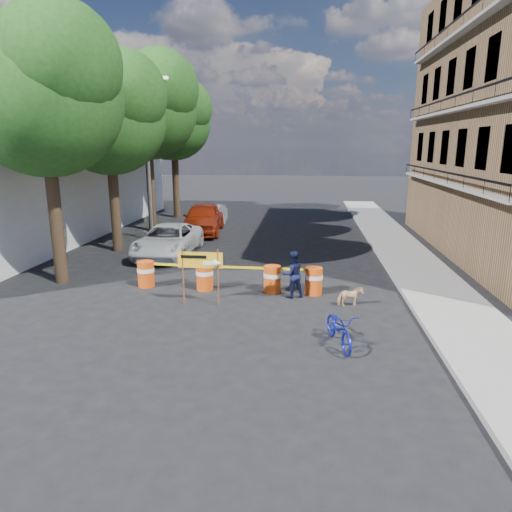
% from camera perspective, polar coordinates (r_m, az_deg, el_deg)
% --- Properties ---
extents(ground, '(120.00, 120.00, 0.00)m').
position_cam_1_polar(ground, '(13.79, -1.67, -6.55)').
color(ground, black).
rests_on(ground, ground).
extents(sidewalk_east, '(2.40, 40.00, 0.15)m').
position_cam_1_polar(sidewalk_east, '(19.89, 18.80, -0.68)').
color(sidewalk_east, gray).
rests_on(sidewalk_east, ground).
extents(white_building, '(8.00, 22.00, 6.00)m').
position_cam_1_polar(white_building, '(27.24, -27.04, 8.54)').
color(white_building, silver).
rests_on(white_building, ground).
extents(tree_near, '(5.46, 5.20, 9.15)m').
position_cam_1_polar(tree_near, '(17.16, -24.90, 17.82)').
color(tree_near, '#332316').
rests_on(tree_near, ground).
extents(tree_mid_a, '(5.25, 5.00, 8.68)m').
position_cam_1_polar(tree_mid_a, '(21.60, -17.82, 16.38)').
color(tree_mid_a, '#332316').
rests_on(tree_mid_a, ground).
extents(tree_mid_b, '(5.67, 5.40, 9.62)m').
position_cam_1_polar(tree_mid_b, '(26.30, -13.38, 17.63)').
color(tree_mid_b, '#332316').
rests_on(tree_mid_b, ground).
extents(tree_far, '(5.04, 4.80, 8.84)m').
position_cam_1_polar(tree_far, '(31.04, -10.19, 16.21)').
color(tree_far, '#332316').
rests_on(tree_far, ground).
extents(streetlamp, '(1.25, 0.18, 8.00)m').
position_cam_1_polar(streetlamp, '(23.61, -13.23, 12.43)').
color(streetlamp, gray).
rests_on(streetlamp, ground).
extents(barrel_far_left, '(0.58, 0.58, 0.90)m').
position_cam_1_polar(barrel_far_left, '(16.15, -13.59, -2.13)').
color(barrel_far_left, '#D1410C').
rests_on(barrel_far_left, ground).
extents(barrel_mid_left, '(0.58, 0.58, 0.90)m').
position_cam_1_polar(barrel_mid_left, '(15.46, -6.43, -2.54)').
color(barrel_mid_left, '#D1410C').
rests_on(barrel_mid_left, ground).
extents(barrel_mid_right, '(0.58, 0.58, 0.90)m').
position_cam_1_polar(barrel_mid_right, '(15.11, 2.04, -2.84)').
color(barrel_mid_right, '#D1410C').
rests_on(barrel_mid_right, ground).
extents(barrel_far_right, '(0.58, 0.58, 0.90)m').
position_cam_1_polar(barrel_far_right, '(15.03, 7.22, -3.04)').
color(barrel_far_right, '#D1410C').
rests_on(barrel_far_right, ground).
extents(detour_sign, '(1.37, 0.26, 1.76)m').
position_cam_1_polar(detour_sign, '(13.75, -6.29, -1.07)').
color(detour_sign, '#592D19').
rests_on(detour_sign, ground).
extents(pedestrian, '(0.92, 0.84, 1.53)m').
position_cam_1_polar(pedestrian, '(14.58, 4.57, -2.29)').
color(pedestrian, black).
rests_on(pedestrian, ground).
extents(bicycle, '(0.82, 1.03, 1.72)m').
position_cam_1_polar(bicycle, '(11.23, 10.44, -6.95)').
color(bicycle, '#121B9A').
rests_on(bicycle, ground).
extents(dog, '(0.79, 0.49, 0.62)m').
position_cam_1_polar(dog, '(14.13, 11.68, -5.00)').
color(dog, '#E3B482').
rests_on(dog, ground).
extents(suv_white, '(2.27, 4.90, 1.36)m').
position_cam_1_polar(suv_white, '(20.44, -10.95, 1.93)').
color(suv_white, silver).
rests_on(suv_white, ground).
extents(sedan_red, '(2.41, 5.08, 1.68)m').
position_cam_1_polar(sedan_red, '(25.37, -6.63, 4.73)').
color(sedan_red, '#9B260C').
rests_on(sedan_red, ground).
extents(sedan_silver, '(1.63, 4.14, 1.34)m').
position_cam_1_polar(sedan_silver, '(26.91, -5.97, 4.91)').
color(sedan_silver, '#AEB1B6').
rests_on(sedan_silver, ground).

